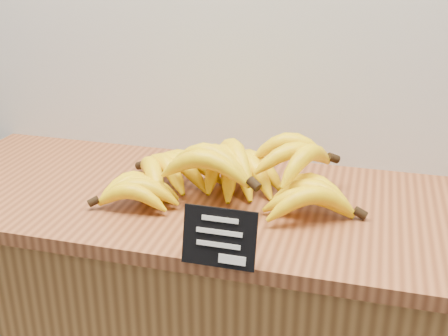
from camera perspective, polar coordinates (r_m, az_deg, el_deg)
counter_top at (r=1.25m, az=0.61°, el=-3.61°), size 1.45×0.54×0.03m
chalkboard_sign at (r=0.98m, az=-0.50°, el=-7.11°), size 0.13×0.03×0.10m
banana_pile at (r=1.22m, az=0.76°, el=-0.66°), size 0.56×0.35×0.13m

